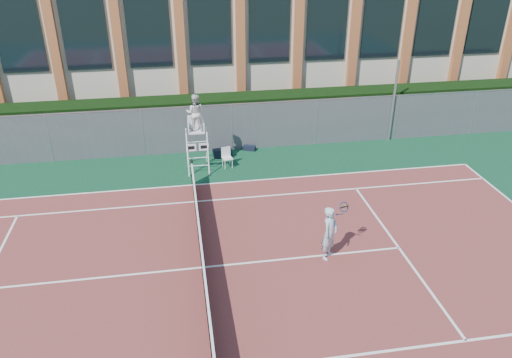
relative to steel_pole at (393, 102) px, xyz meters
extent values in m
plane|color=#233814|center=(-9.68, -8.70, -1.96)|extent=(120.00, 120.00, 0.00)
cube|color=#0C3722|center=(-9.68, -7.70, -1.96)|extent=(36.00, 20.00, 0.01)
cube|color=brown|center=(-9.68, -8.70, -1.94)|extent=(23.77, 10.97, 0.02)
cylinder|color=black|center=(-9.68, -3.10, -1.41)|extent=(0.10, 0.10, 1.10)
cube|color=black|center=(-9.68, -8.70, -1.50)|extent=(0.03, 11.00, 0.86)
cube|color=white|center=(-9.68, -8.70, -1.05)|extent=(0.06, 11.20, 0.07)
cube|color=black|center=(-9.68, 1.30, -0.86)|extent=(40.00, 1.40, 2.20)
cube|color=beige|center=(-9.68, 9.30, 2.04)|extent=(44.00, 10.00, 8.00)
cylinder|color=#9EA0A5|center=(0.00, 0.00, 0.00)|extent=(0.12, 0.12, 3.92)
cylinder|color=white|center=(-9.79, -2.17, -1.09)|extent=(0.05, 0.50, 1.83)
cylinder|color=white|center=(-8.95, -2.17, -1.09)|extent=(0.05, 0.50, 1.83)
cylinder|color=white|center=(-9.79, -1.23, -1.09)|extent=(0.05, 0.50, 1.83)
cylinder|color=white|center=(-8.95, -1.23, -1.09)|extent=(0.05, 0.50, 1.83)
cube|color=white|center=(-9.37, -1.70, -0.22)|extent=(0.66, 0.56, 0.06)
cube|color=white|center=(-9.37, -1.44, 0.11)|extent=(0.66, 0.05, 0.56)
cube|color=white|center=(-9.63, -2.07, -0.78)|extent=(0.41, 0.03, 0.32)
cube|color=white|center=(-9.11, -2.07, -0.78)|extent=(0.41, 0.03, 0.32)
imported|color=silver|center=(-9.37, -1.65, 0.58)|extent=(0.85, 0.72, 1.55)
cube|color=silver|center=(-8.11, -1.76, -1.53)|extent=(0.48, 0.48, 0.04)
cube|color=silver|center=(-8.15, -1.58, -1.29)|extent=(0.41, 0.13, 0.44)
cylinder|color=silver|center=(-8.24, -1.95, -1.75)|extent=(0.03, 0.03, 0.41)
cylinder|color=silver|center=(-7.91, -1.88, -1.75)|extent=(0.03, 0.03, 0.41)
cylinder|color=silver|center=(-8.31, -1.63, -1.75)|extent=(0.03, 0.03, 0.41)
cylinder|color=silver|center=(-7.98, -1.56, -1.75)|extent=(0.03, 0.03, 0.41)
cube|color=black|center=(-8.21, -0.61, -1.77)|extent=(0.89, 0.46, 0.36)
cube|color=black|center=(-6.90, -0.12, -1.84)|extent=(0.61, 0.44, 0.22)
imported|color=#ABC1CD|center=(-5.71, -8.79, -1.04)|extent=(0.76, 0.77, 1.79)
torus|color=navy|center=(-5.23, -8.55, -0.29)|extent=(0.38, 0.30, 0.30)
sphere|color=#CCE533|center=(-5.13, -8.37, -0.34)|extent=(0.07, 0.07, 0.07)
camera|label=1|loc=(-10.06, -21.18, 7.52)|focal=35.00mm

